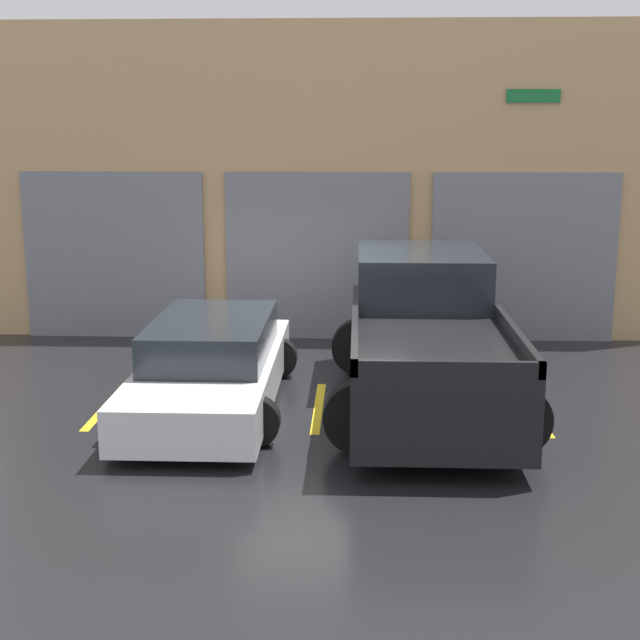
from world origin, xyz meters
name	(u,v)px	position (x,y,z in m)	size (l,w,h in m)	color
ground_plane	(322,385)	(0.00, 0.00, 0.00)	(28.00, 28.00, 0.00)	black
shophouse_building	(329,187)	(-0.01, 3.28, 2.67)	(12.49, 0.68, 5.48)	tan
pickup_truck	(425,338)	(1.44, -0.74, 0.90)	(2.62, 5.42, 1.94)	black
sedan_white	(212,365)	(-1.44, -1.03, 0.56)	(2.10, 4.77, 1.20)	white
parking_stripe_far_left	(108,404)	(-2.88, -1.06, 0.00)	(0.12, 2.20, 0.01)	gold
parking_stripe_left	(318,407)	(0.00, -1.06, 0.00)	(0.12, 2.20, 0.01)	gold
parking_stripe_centre	(533,410)	(2.88, -1.06, 0.00)	(0.12, 2.20, 0.01)	gold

